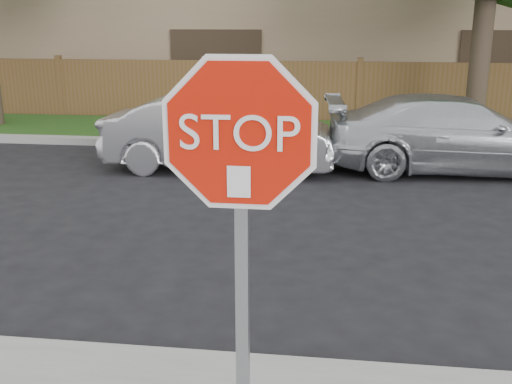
# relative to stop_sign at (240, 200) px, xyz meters

# --- Properties ---
(ground) EXTENTS (90.00, 90.00, 0.00)m
(ground) POSITION_rel_stop_sign_xyz_m (1.07, 1.48, -1.83)
(ground) COLOR black
(ground) RESTS_ON ground
(far_curb) EXTENTS (70.00, 0.30, 0.15)m
(far_curb) POSITION_rel_stop_sign_xyz_m (1.07, 9.63, -1.75)
(far_curb) COLOR gray
(far_curb) RESTS_ON ground
(grass_strip) EXTENTS (70.00, 3.00, 0.12)m
(grass_strip) POSITION_rel_stop_sign_xyz_m (1.07, 11.28, -1.77)
(grass_strip) COLOR #1E4714
(grass_strip) RESTS_ON ground
(fence) EXTENTS (70.00, 0.12, 1.60)m
(fence) POSITION_rel_stop_sign_xyz_m (1.07, 12.88, -1.03)
(fence) COLOR brown
(fence) RESTS_ON ground
(stop_sign) EXTENTS (1.01, 0.13, 2.55)m
(stop_sign) POSITION_rel_stop_sign_xyz_m (0.00, 0.00, 0.00)
(stop_sign) COLOR gray
(stop_sign) RESTS_ON sidewalk_near
(sedan_left) EXTENTS (4.13, 1.46, 1.36)m
(sedan_left) POSITION_rel_stop_sign_xyz_m (-1.58, 7.75, -1.15)
(sedan_left) COLOR silver
(sedan_left) RESTS_ON ground
(sedan_right) EXTENTS (4.76, 2.18, 1.35)m
(sedan_right) POSITION_rel_stop_sign_xyz_m (2.61, 8.18, -1.15)
(sedan_right) COLOR silver
(sedan_right) RESTS_ON ground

